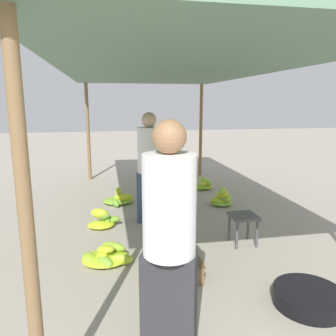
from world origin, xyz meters
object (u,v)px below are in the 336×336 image
Objects in this scene: stool at (243,220)px; shopper_walking_mid at (150,166)px; banana_pile_left_0 at (106,257)px; banana_pile_right_0 at (221,199)px; banana_pile_right_1 at (204,184)px; banana_pile_left_2 at (119,199)px; vendor_foreground at (169,241)px; banana_pile_left_1 at (104,220)px; crate_near at (176,267)px; basin_black at (309,298)px; banana_pile_right_2 at (183,179)px.

shopper_walking_mid is at bearing 136.10° from stool.
banana_pile_right_0 is (2.06, 1.82, 0.05)m from banana_pile_left_0.
banana_pile_right_0 is 1.14m from banana_pile_right_1.
banana_pile_left_2 is 1.53× the size of banana_pile_right_1.
banana_pile_left_0 is at bearing 106.75° from vendor_foreground.
vendor_foreground reaches higher than stool.
banana_pile_left_0 is 1.27× the size of banana_pile_left_1.
crate_near is at bearing -30.97° from banana_pile_left_0.
shopper_walking_mid is at bearing 85.38° from vendor_foreground.
banana_pile_left_0 is at bearing -88.32° from banana_pile_left_1.
shopper_walking_mid reaches higher than banana_pile_right_1.
shopper_walking_mid is (-0.06, 1.69, 0.77)m from crate_near.
stool is at bearing -27.19° from banana_pile_left_1.
vendor_foreground is 2.71× the size of basin_black.
stool reaches higher than basin_black.
banana_pile_left_1 is at bearing 116.20° from crate_near.
crate_near is (-1.03, -0.64, -0.22)m from stool.
banana_pile_left_0 is at bearing -124.98° from banana_pile_right_1.
banana_pile_right_2 is at bearing 90.65° from basin_black.
banana_pile_left_1 is (-1.87, 2.30, 0.04)m from basin_black.
basin_black is 1.27× the size of crate_near.
stool is 1.80m from banana_pile_left_0.
basin_black is 0.38× the size of shopper_walking_mid.
banana_pile_right_1 is 3.65m from crate_near.
banana_pile_right_1 is 2.33m from shopper_walking_mid.
vendor_foreground reaches higher than banana_pile_right_0.
banana_pile_right_1 is at bearing -68.72° from banana_pile_right_2.
shopper_walking_mid is (0.72, 0.12, 0.77)m from banana_pile_left_1.
banana_pile_right_1 is at bearing 41.04° from banana_pile_left_1.
shopper_walking_mid is at bearing -129.05° from banana_pile_right_1.
stool reaches higher than banana_pile_left_0.
banana_pile_left_2 reaches higher than banana_pile_right_1.
banana_pile_right_2 is at bearing 64.36° from banana_pile_left_0.
basin_black is 1.32m from crate_near.
banana_pile_right_1 is (0.24, 4.13, 0.03)m from basin_black.
banana_pile_right_2 is (-0.28, 1.88, -0.04)m from banana_pile_right_0.
banana_pile_left_2 is (0.25, 2.30, 0.01)m from banana_pile_left_0.
basin_black is at bearing -33.73° from crate_near.
banana_pile_left_0 is 1.31× the size of banana_pile_right_2.
basin_black is 1.30× the size of banana_pile_left_1.
banana_pile_right_0 is at bearing -14.81° from banana_pile_left_2.
crate_near is at bearing -120.29° from banana_pile_right_0.
basin_black is at bearing -64.60° from shopper_walking_mid.
vendor_foreground is 2.78m from shopper_walking_mid.
banana_pile_left_0 is 3.61m from banana_pile_right_1.
shopper_walking_mid reaches higher than banana_pile_right_0.
banana_pile_left_0 is at bearing -96.09° from banana_pile_left_2.
banana_pile_left_1 is (-1.81, 0.93, -0.21)m from stool.
stool reaches higher than banana_pile_right_1.
vendor_foreground is at bearing -115.61° from banana_pile_right_0.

